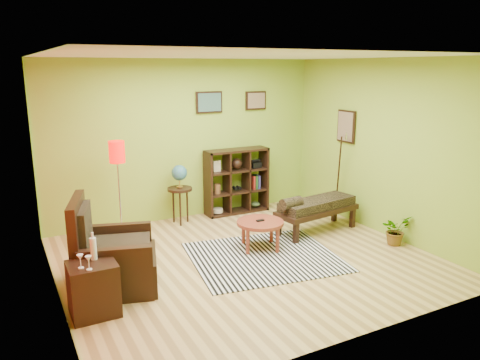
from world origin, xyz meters
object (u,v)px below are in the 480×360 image
coffee_table (260,225)px  side_cabinet (93,288)px  potted_plant (395,233)px  floor_lamp (117,161)px  cube_shelf (237,181)px  bench (315,207)px  armchair (111,260)px  globe_table (180,180)px

coffee_table → side_cabinet: bearing=-162.5°
potted_plant → floor_lamp: bearing=151.0°
cube_shelf → bench: bearing=-68.0°
side_cabinet → cube_shelf: size_ratio=0.76×
armchair → potted_plant: bearing=-7.9°
bench → potted_plant: (0.76, -1.03, -0.25)m
bench → potted_plant: bench is taller
cube_shelf → potted_plant: 2.96m
floor_lamp → potted_plant: floor_lamp is taller
side_cabinet → potted_plant: 4.50m
coffee_table → cube_shelf: 1.86m
armchair → cube_shelf: bearing=35.7°
coffee_table → floor_lamp: floor_lamp is taller
side_cabinet → bench: (3.74, 1.02, 0.13)m
side_cabinet → coffee_table: bearing=17.5°
bench → armchair: bearing=-172.5°
side_cabinet → globe_table: 3.17m
side_cabinet → cube_shelf: 4.05m
coffee_table → globe_table: bearing=111.4°
side_cabinet → globe_table: size_ratio=0.88×
cube_shelf → bench: 1.69m
side_cabinet → cube_shelf: bearing=39.6°
armchair → cube_shelf: cube_shelf is taller
side_cabinet → cube_shelf: cube_shelf is taller
coffee_table → bench: 1.18m
coffee_table → potted_plant: 2.10m
coffee_table → globe_table: globe_table is taller
armchair → potted_plant: size_ratio=2.53×
floor_lamp → potted_plant: (3.69, -2.04, -1.11)m
cube_shelf → side_cabinet: bearing=-140.4°
side_cabinet → cube_shelf: (3.11, 2.57, 0.30)m
floor_lamp → cube_shelf: 2.46m
side_cabinet → floor_lamp: size_ratio=0.57×
coffee_table → floor_lamp: (-1.77, 1.22, 0.92)m
bench → coffee_table: bearing=-169.9°
coffee_table → side_cabinet: size_ratio=0.77×
cube_shelf → potted_plant: size_ratio=2.60×
floor_lamp → globe_table: floor_lamp is taller
side_cabinet → potted_plant: (4.50, -0.01, -0.12)m
floor_lamp → armchair: bearing=-108.4°
armchair → globe_table: size_ratio=1.13×
floor_lamp → bench: 3.22m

